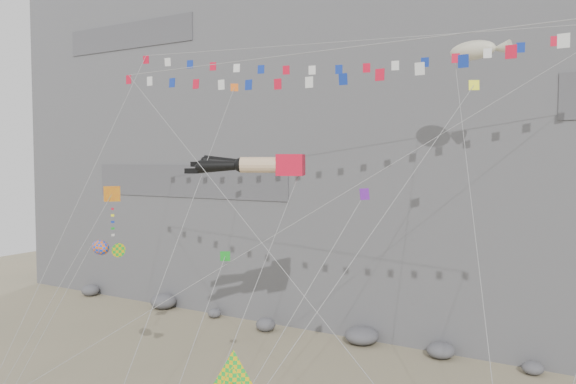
# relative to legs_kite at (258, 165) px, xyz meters

# --- Properties ---
(cliff) EXTENTS (80.00, 28.00, 50.00)m
(cliff) POSITION_rel_legs_kite_xyz_m (1.97, 26.22, 11.34)
(cliff) COLOR slate
(cliff) RESTS_ON ground
(talus_boulders) EXTENTS (60.00, 3.00, 1.20)m
(talus_boulders) POSITION_rel_legs_kite_xyz_m (1.97, 11.22, -13.06)
(talus_boulders) COLOR #5E5E63
(talus_boulders) RESTS_ON ground
(legs_kite) EXTENTS (8.71, 15.84, 20.06)m
(legs_kite) POSITION_rel_legs_kite_xyz_m (0.00, 0.00, 0.00)
(legs_kite) COLOR red
(legs_kite) RESTS_ON ground
(flag_banner_upper) EXTENTS (30.23, 17.45, 30.11)m
(flag_banner_upper) POSITION_rel_legs_kite_xyz_m (4.14, 4.16, 7.51)
(flag_banner_upper) COLOR red
(flag_banner_upper) RESTS_ON ground
(flag_banner_lower) EXTENTS (28.72, 6.06, 22.25)m
(flag_banner_lower) POSITION_rel_legs_kite_xyz_m (5.84, -2.85, 5.63)
(flag_banner_lower) COLOR red
(flag_banner_lower) RESTS_ON ground
(harlequin_kite) EXTENTS (5.51, 6.19, 13.69)m
(harlequin_kite) POSITION_rel_legs_kite_xyz_m (-7.30, -4.58, -1.73)
(harlequin_kite) COLOR red
(harlequin_kite) RESTS_ON ground
(fish_windsock) EXTENTS (5.64, 4.86, 10.45)m
(fish_windsock) POSITION_rel_legs_kite_xyz_m (-6.98, -5.78, -4.69)
(fish_windsock) COLOR #EB5C0C
(fish_windsock) RESTS_ON ground
(delta_kite) EXTENTS (3.25, 3.51, 6.96)m
(delta_kite) POSITION_rel_legs_kite_xyz_m (5.45, -10.21, -8.39)
(delta_kite) COLOR #E4B20B
(delta_kite) RESTS_ON ground
(blimp_windsock) EXTENTS (6.82, 15.07, 25.09)m
(blimp_windsock) POSITION_rel_legs_kite_xyz_m (10.79, 6.46, 6.66)
(blimp_windsock) COLOR beige
(blimp_windsock) RESTS_ON ground
(small_kite_a) EXTENTS (3.85, 16.05, 24.44)m
(small_kite_a) POSITION_rel_legs_kite_xyz_m (-3.57, 2.33, 4.61)
(small_kite_a) COLOR orange
(small_kite_a) RESTS_ON ground
(small_kite_b) EXTENTS (5.00, 9.20, 15.55)m
(small_kite_b) POSITION_rel_legs_kite_xyz_m (7.72, -2.63, -1.51)
(small_kite_b) COLOR #6D1CA3
(small_kite_b) RESTS_ON ground
(small_kite_c) EXTENTS (2.47, 9.26, 12.44)m
(small_kite_c) POSITION_rel_legs_kite_xyz_m (0.43, -3.99, -4.94)
(small_kite_c) COLOR green
(small_kite_c) RESTS_ON ground
(small_kite_d) EXTENTS (7.90, 17.70, 25.77)m
(small_kite_d) POSITION_rel_legs_kite_xyz_m (11.39, 3.22, 3.96)
(small_kite_d) COLOR #FCFD15
(small_kite_d) RESTS_ON ground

